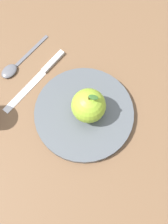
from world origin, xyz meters
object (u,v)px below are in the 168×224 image
object	(u,v)px
dinner_plate	(84,113)
apple	(89,106)
knife	(40,75)
spoon	(14,66)

from	to	relation	value
dinner_plate	apple	distance (m)	0.05
apple	knife	distance (m)	0.18
dinner_plate	knife	distance (m)	0.16
knife	apple	bearing A→B (deg)	-41.01
knife	spoon	xyz separation A→B (m)	(-0.07, 0.03, 0.00)
apple	knife	xyz separation A→B (m)	(-0.13, 0.11, -0.06)
knife	spoon	bearing A→B (deg)	160.17
dinner_plate	apple	world-z (taller)	apple
apple	knife	size ratio (longest dim) A/B	0.54
dinner_plate	apple	xyz separation A→B (m)	(0.01, 0.00, 0.05)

